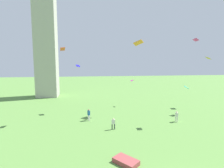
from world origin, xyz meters
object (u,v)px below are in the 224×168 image
Objects in this scene: person_0 at (113,123)px; person_1 at (89,114)px; person_2 at (177,116)px; kite_flying_2 at (196,40)px; kite_flying_3 at (78,66)px; kite_bundle_0 at (126,161)px; kite_flying_1 at (138,43)px; kite_flying_6 at (186,87)px; kite_flying_0 at (132,80)px; kite_flying_4 at (63,49)px; kite_flying_5 at (208,58)px.

person_0 is 0.88× the size of person_1.
person_2 is 11.69m from kite_flying_2.
person_1 is at bearing -59.93° from person_0.
kite_bundle_0 is at bearing 4.19° from kite_flying_3.
kite_flying_2 is 19.81m from kite_flying_3.
kite_flying_2 is (15.83, -2.55, 11.29)m from person_1.
person_0 is at bearing 87.49° from kite_flying_1.
kite_flying_6 is (10.80, 1.72, -8.38)m from kite_flying_1.
person_2 is 13.77m from kite_flying_1.
kite_flying_0 is 0.77× the size of kite_flying_3.
person_1 is at bearing -59.24° from kite_flying_6.
kite_flying_6 is at bearing 72.54° from kite_flying_0.
kite_flying_4 is (-13.13, -7.73, 5.67)m from kite_flying_0.
kite_flying_5 reaches higher than kite_flying_6.
kite_flying_4 is (-2.04, -4.80, 2.53)m from kite_flying_3.
kite_flying_2 reaches higher than kite_bundle_0.
kite_flying_1 is at bearing -90.70° from person_1.
kite_flying_3 reaches higher than person_2.
person_1 is 2.09× the size of kite_flying_0.
kite_flying_2 is 0.82× the size of kite_flying_3.
kite_flying_6 is at bearing 88.82° from kite_flying_4.
kite_flying_1 is (-0.45, -5.34, 7.17)m from kite_flying_0.
kite_flying_0 is (9.38, 8.74, 4.31)m from person_1.
person_2 is 1.40× the size of kite_flying_5.
kite_flying_6 is (16.59, 9.37, 3.22)m from person_0.
person_1 is at bearing -21.84° from kite_flying_5.
kite_flying_2 is at bearing 31.56° from kite_flying_0.
kite_bundle_0 is (-0.26, -7.96, -0.68)m from person_0.
person_1 is at bearing 71.31° from person_2.
kite_flying_4 is at bearing -24.85° from kite_flying_5.
person_0 is 21.47m from kite_flying_5.
person_2 is at bearing 66.17° from kite_flying_4.
kite_flying_0 is 0.94× the size of kite_flying_2.
person_1 is at bearing 6.26° from kite_flying_3.
kite_flying_0 is 11.03m from kite_flying_6.
kite_flying_5 is (23.36, -3.90, 1.37)m from kite_flying_3.
kite_flying_3 is at bearing -5.19° from person_1.
person_2 is 13.94m from kite_bundle_0.
kite_flying_3 is 21.89m from kite_flying_6.
kite_flying_0 is 22.53m from kite_bundle_0.
person_2 is 18.74m from kite_flying_3.
kite_flying_3 reaches higher than person_0.
kite_flying_1 is at bearing 27.51° from person_2.
kite_flying_1 reaches higher than kite_flying_6.
person_0 is 0.82× the size of kite_flying_1.
kite_flying_1 reaches higher than kite_flying_4.
person_2 is at bearing -81.82° from kite_flying_2.
person_1 is 20.62m from kite_flying_6.
person_0 is 17.16m from kite_flying_2.
kite_flying_5 reaches higher than kite_flying_0.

